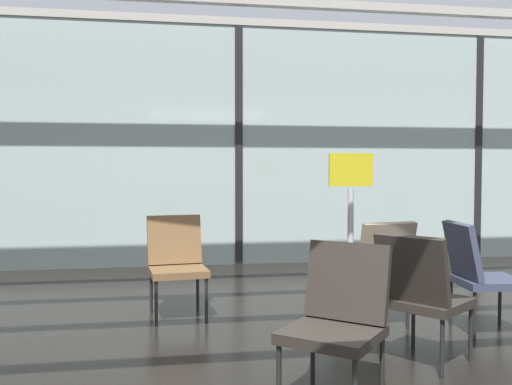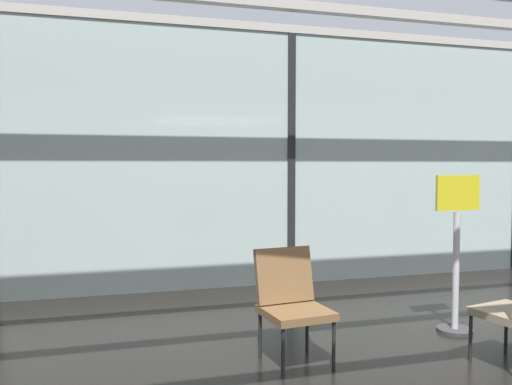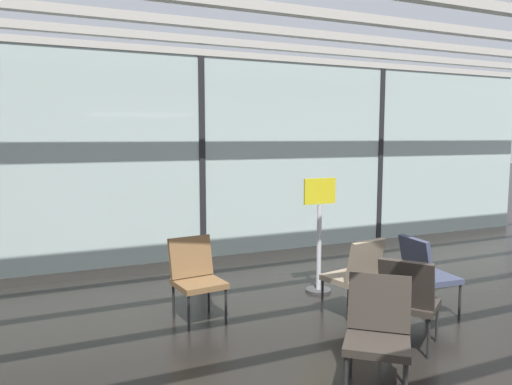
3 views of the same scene
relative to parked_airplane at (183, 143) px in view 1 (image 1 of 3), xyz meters
The scene contains 10 objects.
glass_curtain_wall 4.67m from the parked_airplane, 82.78° to the right, with size 14.00×0.08×3.20m, color #A3B7B2.
window_mullion_1 4.67m from the parked_airplane, 82.78° to the right, with size 0.10×0.12×3.20m, color black.
window_mullion_2 6.18m from the parked_airplane, 48.56° to the right, with size 0.10×0.12×3.20m, color black.
parked_airplane is the anchor object (origin of this frame).
lounge_chair_0 9.29m from the parked_airplane, 86.72° to the right, with size 0.71×0.71×0.87m.
lounge_chair_1 7.29m from the parked_airplane, 92.47° to the right, with size 0.54×0.58×0.87m.
lounge_chair_2 8.04m from the parked_airplane, 80.59° to the right, with size 0.58×0.61×0.87m.
lounge_chair_3 8.44m from the parked_airplane, 75.97° to the right, with size 0.57×0.53×0.87m.
lounge_chair_4 8.90m from the parked_airplane, 81.92° to the right, with size 0.71×0.70×0.87m.
info_sign 7.16m from the parked_airplane, 78.75° to the right, with size 0.44×0.32×1.44m.
Camera 1 is at (-1.01, -2.26, 1.29)m, focal length 39.08 mm.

